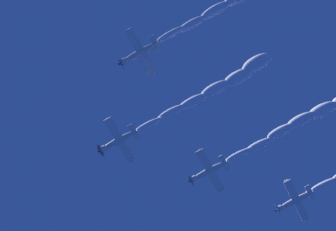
{
  "coord_description": "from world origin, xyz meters",
  "views": [
    {
      "loc": [
        -19.95,
        -26.91,
        2.03
      ],
      "look_at": [
        -3.39,
        -16.07,
        84.92
      ],
      "focal_mm": 48.34,
      "sensor_mm": 36.0,
      "label": 1
    }
  ],
  "objects_px": {
    "airplane_lead": "(118,141)",
    "airplane_right_wingman": "(208,171)",
    "airplane_left_wingman": "(139,53)",
    "airplane_outer_right": "(294,201)"
  },
  "relations": [
    {
      "from": "airplane_lead",
      "to": "airplane_right_wingman",
      "type": "bearing_deg",
      "value": -36.19
    },
    {
      "from": "airplane_lead",
      "to": "airplane_right_wingman",
      "type": "height_order",
      "value": "airplane_right_wingman"
    },
    {
      "from": "airplane_left_wingman",
      "to": "airplane_right_wingman",
      "type": "xyz_separation_m",
      "value": [
        25.95,
        1.4,
        -1.02
      ]
    },
    {
      "from": "airplane_lead",
      "to": "airplane_left_wingman",
      "type": "bearing_deg",
      "value": -132.79
    },
    {
      "from": "airplane_lead",
      "to": "airplane_left_wingman",
      "type": "height_order",
      "value": "airplane_left_wingman"
    },
    {
      "from": "airplane_left_wingman",
      "to": "airplane_outer_right",
      "type": "height_order",
      "value": "airplane_left_wingman"
    },
    {
      "from": "airplane_left_wingman",
      "to": "airplane_right_wingman",
      "type": "height_order",
      "value": "airplane_left_wingman"
    },
    {
      "from": "airplane_left_wingman",
      "to": "airplane_outer_right",
      "type": "relative_size",
      "value": 1.0
    },
    {
      "from": "airplane_lead",
      "to": "airplane_left_wingman",
      "type": "distance_m",
      "value": 16.69
    },
    {
      "from": "airplane_lead",
      "to": "airplane_outer_right",
      "type": "relative_size",
      "value": 1.0
    }
  ]
}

